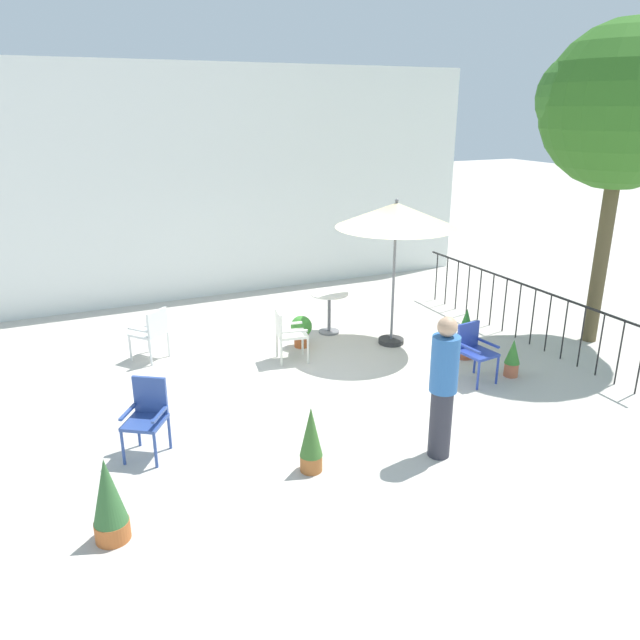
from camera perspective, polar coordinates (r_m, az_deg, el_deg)
The scene contains 16 objects.
ground_plane at distance 9.46m, azimuth -0.41°, elevation -5.19°, with size 60.00×60.00×0.00m, color beige.
villa_facade at distance 13.32m, azimuth -9.34°, elevation 12.38°, with size 11.68×0.30×4.73m, color white.
terrace_railing at distance 11.30m, azimuth 18.03°, elevation 1.66°, with size 0.03×5.34×1.01m.
shade_tree at distance 11.23m, azimuth 26.50°, elevation 17.38°, with size 2.71×2.58×5.20m.
patio_umbrella_0 at distance 10.19m, azimuth 7.09°, elevation 9.53°, with size 2.00×2.00×2.50m.
cafe_table_0 at distance 11.04m, azimuth 0.86°, elevation 1.38°, with size 0.69×0.69×0.75m.
patio_chair_0 at distance 10.23m, azimuth -15.36°, elevation -0.93°, with size 0.65×0.65×0.86m.
patio_chair_1 at distance 7.53m, azimuth -15.75°, elevation -8.28°, with size 0.61×0.62×0.93m.
patio_chair_2 at distance 9.43m, azimuth 14.14°, elevation -2.53°, with size 0.48×0.54×0.87m.
patio_chair_3 at distance 9.82m, azimuth -3.06°, elevation -1.10°, with size 0.54×0.50×0.85m.
potted_plant_0 at distance 6.31m, azimuth -19.04°, elevation -15.56°, with size 0.33×0.33×0.88m.
potted_plant_1 at distance 10.46m, azimuth -1.74°, elevation -0.88°, with size 0.37×0.37×0.55m.
potted_plant_2 at distance 9.78m, azimuth 17.45°, elevation -3.33°, with size 0.23×0.23×0.60m.
potted_plant_3 at distance 6.99m, azimuth -0.83°, elevation -11.01°, with size 0.26×0.26×0.80m.
potted_plant_4 at distance 10.25m, azimuth 13.36°, elevation -1.07°, with size 0.37×0.37×0.84m.
standing_person at distance 7.18m, azimuth 11.37°, elevation -6.04°, with size 0.45×0.45×1.74m.
Camera 1 is at (-3.53, -7.85, 3.94)m, focal length 34.45 mm.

